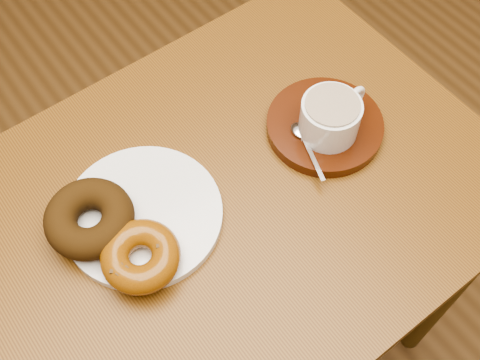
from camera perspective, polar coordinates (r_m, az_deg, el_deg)
ground at (r=1.50m, az=-4.60°, el=-13.51°), size 6.00×6.00×0.00m
cafe_table at (r=0.92m, az=-1.00°, el=-4.94°), size 0.76×0.58×0.71m
donut_plate at (r=0.81m, az=-9.19°, el=-3.27°), size 0.23×0.23×0.01m
donut_cinnamon at (r=0.79m, az=-14.09°, el=-3.55°), size 0.12×0.12×0.04m
donut_caramel at (r=0.76m, az=-9.41°, el=-7.15°), size 0.10×0.10×0.04m
saucer at (r=0.89m, az=8.03°, el=5.11°), size 0.19×0.19×0.02m
coffee_cup at (r=0.85m, az=8.61°, el=5.96°), size 0.11×0.08×0.06m
teaspoon at (r=0.86m, az=5.96°, el=4.18°), size 0.04×0.10×0.01m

